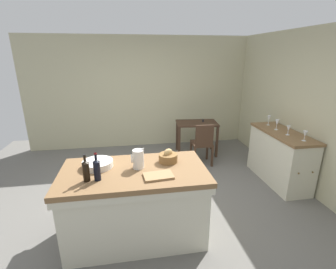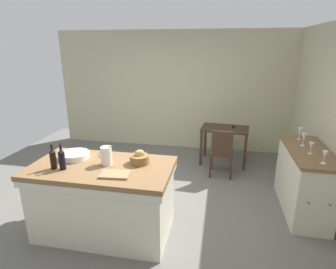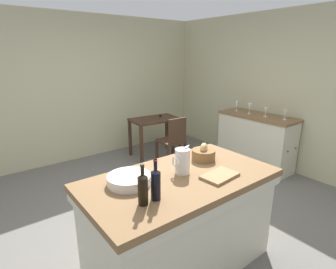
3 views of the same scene
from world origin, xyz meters
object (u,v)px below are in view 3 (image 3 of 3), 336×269
wine_bottle_dark (156,183)px  writing_desk (155,125)px  wine_glass_middle (250,107)px  pitcher (182,161)px  wine_glass_far_left (285,113)px  cutting_board (220,176)px  side_cabinet (255,141)px  wooden_chair (173,140)px  island_table (180,218)px  wine_glass_right (237,104)px  bread_basket (204,154)px  wine_bottle_amber (143,188)px  wine_glass_left (266,110)px  wash_bowl (129,180)px

wine_bottle_dark → writing_desk: bearing=55.2°
wine_bottle_dark → wine_glass_middle: size_ratio=1.70×
pitcher → wine_glass_far_left: 2.59m
wine_bottle_dark → cutting_board: bearing=-3.2°
side_cabinet → wooden_chair: size_ratio=1.50×
side_cabinet → cutting_board: 2.64m
island_table → wine_bottle_dark: (-0.39, -0.18, 0.54)m
wooden_chair → cutting_board: 2.43m
wine_glass_far_left → wine_glass_right: wine_glass_right is taller
wooden_chair → bread_basket: (-0.99, -1.72, 0.49)m
wine_bottle_amber → wine_glass_right: size_ratio=1.68×
side_cabinet → writing_desk: bearing=126.4°
wooden_chair → wine_glass_left: size_ratio=5.76×
wine_glass_right → wine_bottle_amber: bearing=-152.0°
wine_bottle_amber → wine_bottle_dark: bearing=1.3°
writing_desk → wine_glass_middle: 1.75m
wine_glass_middle → island_table: bearing=-155.6°
writing_desk → wine_glass_far_left: bearing=-59.8°
writing_desk → side_cabinet: bearing=-53.6°
wash_bowl → wine_glass_right: wine_glass_right is taller
writing_desk → wash_bowl: 3.01m
pitcher → wine_glass_middle: (2.46, 1.10, 0.02)m
wine_glass_left → wine_glass_right: 0.59m
wine_glass_middle → wine_bottle_amber: bearing=-156.3°
wash_bowl → bread_basket: 0.85m
wine_glass_middle → bread_basket: bearing=-154.6°
bread_basket → wine_glass_middle: bearing=25.4°
bread_basket → wine_glass_left: bearing=18.1°
bread_basket → wooden_chair: bearing=60.0°
wine_bottle_dark → wine_glass_middle: wine_bottle_dark is taller
wine_bottle_dark → wine_glass_right: bearing=28.9°
bread_basket → wine_glass_left: (2.10, 0.69, 0.06)m
side_cabinet → wine_bottle_amber: 3.32m
wine_bottle_dark → wine_glass_middle: (2.90, 1.32, 0.01)m
wooden_chair → pitcher: bearing=-126.7°
cutting_board → wine_glass_middle: wine_glass_middle is taller
pitcher → bread_basket: size_ratio=1.15×
island_table → wine_glass_far_left: bearing=11.7°
writing_desk → pitcher: (-1.41, -2.44, 0.40)m
wine_glass_far_left → wine_glass_right: bearing=93.6°
writing_desk → bread_basket: bread_basket is taller
island_table → writing_desk: island_table is taller
pitcher → wash_bowl: size_ratio=0.75×
wine_glass_far_left → wine_glass_right: size_ratio=0.87×
cutting_board → wine_glass_left: (2.27, 1.06, 0.11)m
wine_bottle_dark → wine_glass_left: wine_bottle_dark is taller
wooden_chair → wine_bottle_amber: bearing=-133.0°
island_table → wine_bottle_amber: size_ratio=5.56×
cutting_board → wine_glass_left: size_ratio=2.08×
island_table → wash_bowl: bearing=160.4°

